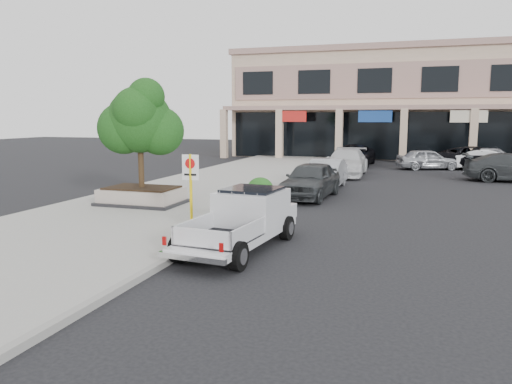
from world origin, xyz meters
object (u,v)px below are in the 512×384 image
planter (142,196)px  curb_car_b (326,174)px  curb_car_c (346,162)px  lot_car_d (477,158)px  lot_car_e (493,158)px  no_parking_sign (191,181)px  pickup_truck (238,221)px  planter_tree (145,121)px  lot_car_b (490,160)px  lot_car_a (428,159)px  curb_car_d (354,155)px  curb_car_a (310,180)px

planter → curb_car_b: size_ratio=0.72×
curb_car_c → lot_car_d: bearing=36.7°
lot_car_e → no_parking_sign: bearing=157.2°
pickup_truck → lot_car_e: 26.16m
planter_tree → no_parking_sign: 5.38m
no_parking_sign → pickup_truck: size_ratio=0.46×
curb_car_c → lot_car_b: curb_car_c is taller
lot_car_a → lot_car_d: (3.16, 0.83, 0.08)m
planter → curb_car_c: (6.18, 13.47, 0.34)m
no_parking_sign → lot_car_e: 25.71m
lot_car_a → pickup_truck: bearing=146.6°
lot_car_e → lot_car_b: bearing=158.5°
curb_car_c → lot_car_e: 10.90m
curb_car_d → lot_car_d: lot_car_d is taller
curb_car_a → curb_car_c: size_ratio=0.84×
planter → lot_car_a: lot_car_a is taller
lot_car_a → curb_car_d: bearing=57.1°
lot_car_e → planter: bearing=145.9°
curb_car_c → curb_car_d: curb_car_c is taller
lot_car_a → lot_car_b: lot_car_a is taller
curb_car_b → lot_car_e: 15.18m
no_parking_sign → planter: bearing=138.0°
planter_tree → curb_car_d: 20.65m
lot_car_b → lot_car_e: bearing=-17.8°
planter → curb_car_a: 7.35m
curb_car_b → curb_car_d: curb_car_d is taller
lot_car_d → planter: bearing=158.5°
pickup_truck → curb_car_d: pickup_truck is taller
lot_car_b → lot_car_e: size_ratio=0.90×
no_parking_sign → curb_car_b: bearing=78.6°
pickup_truck → lot_car_d: pickup_truck is taller
pickup_truck → lot_car_a: (5.16, 23.54, -0.09)m
pickup_truck → curb_car_b: pickup_truck is taller
planter → lot_car_d: 24.15m
lot_car_d → lot_car_a: bearing=119.2°
lot_car_e → curb_car_a: bearing=152.0°
curb_car_b → lot_car_d: lot_car_d is taller
planter → curb_car_d: size_ratio=0.58×
pickup_truck → curb_car_d: (0.02, 24.62, -0.02)m
lot_car_e → curb_car_d: bearing=92.4°
no_parking_sign → lot_car_e: no_parking_sign is taller
lot_car_d → curb_car_b: bearing=160.2°
planter_tree → lot_car_e: 24.74m
planter → lot_car_d: bearing=54.2°
curb_car_a → lot_car_b: curb_car_a is taller
planter → pickup_truck: size_ratio=0.63×
planter → curb_car_b: 9.64m
no_parking_sign → pickup_truck: (2.06, -1.40, -0.84)m
curb_car_d → lot_car_b: bearing=-2.5°
pickup_truck → lot_car_b: bearing=74.8°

